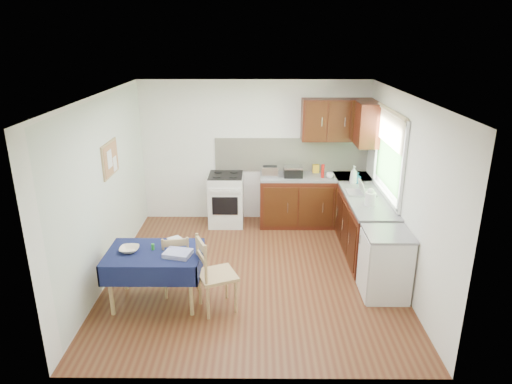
{
  "coord_description": "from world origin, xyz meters",
  "views": [
    {
      "loc": [
        0.08,
        -5.75,
        3.24
      ],
      "look_at": [
        0.04,
        0.22,
        1.15
      ],
      "focal_mm": 32.0,
      "sensor_mm": 36.0,
      "label": 1
    }
  ],
  "objects_px": {
    "sandwich_press": "(293,171)",
    "dish_rack": "(361,192)",
    "dining_table": "(154,259)",
    "chair_near": "(213,272)",
    "chair_far": "(176,263)",
    "kettle": "(370,198)",
    "toaster": "(270,172)"
  },
  "relations": [
    {
      "from": "chair_near",
      "to": "sandwich_press",
      "type": "bearing_deg",
      "value": -45.99
    },
    {
      "from": "dining_table",
      "to": "kettle",
      "type": "distance_m",
      "value": 3.11
    },
    {
      "from": "sandwich_press",
      "to": "kettle",
      "type": "height_order",
      "value": "kettle"
    },
    {
      "from": "chair_far",
      "to": "sandwich_press",
      "type": "xyz_separation_m",
      "value": [
        1.65,
        2.28,
        0.54
      ]
    },
    {
      "from": "chair_far",
      "to": "toaster",
      "type": "xyz_separation_m",
      "value": [
        1.25,
        2.24,
        0.55
      ]
    },
    {
      "from": "chair_near",
      "to": "toaster",
      "type": "bearing_deg",
      "value": -38.53
    },
    {
      "from": "dining_table",
      "to": "chair_far",
      "type": "relative_size",
      "value": 1.38
    },
    {
      "from": "toaster",
      "to": "sandwich_press",
      "type": "height_order",
      "value": "toaster"
    },
    {
      "from": "dish_rack",
      "to": "kettle",
      "type": "distance_m",
      "value": 0.54
    },
    {
      "from": "chair_far",
      "to": "chair_near",
      "type": "distance_m",
      "value": 0.63
    },
    {
      "from": "dish_rack",
      "to": "chair_far",
      "type": "bearing_deg",
      "value": -133.21
    },
    {
      "from": "chair_near",
      "to": "sandwich_press",
      "type": "xyz_separation_m",
      "value": [
        1.14,
        2.64,
        0.48
      ]
    },
    {
      "from": "toaster",
      "to": "dish_rack",
      "type": "bearing_deg",
      "value": -17.48
    },
    {
      "from": "dining_table",
      "to": "kettle",
      "type": "xyz_separation_m",
      "value": [
        2.88,
        1.09,
        0.42
      ]
    },
    {
      "from": "dining_table",
      "to": "chair_far",
      "type": "xyz_separation_m",
      "value": [
        0.23,
        0.2,
        -0.15
      ]
    },
    {
      "from": "chair_near",
      "to": "dish_rack",
      "type": "xyz_separation_m",
      "value": [
        2.13,
        1.78,
        0.41
      ]
    },
    {
      "from": "toaster",
      "to": "dining_table",
      "type": "bearing_deg",
      "value": -108.12
    },
    {
      "from": "chair_near",
      "to": "toaster",
      "type": "relative_size",
      "value": 3.56
    },
    {
      "from": "sandwich_press",
      "to": "dish_rack",
      "type": "bearing_deg",
      "value": -65.39
    },
    {
      "from": "dining_table",
      "to": "toaster",
      "type": "relative_size",
      "value": 4.25
    },
    {
      "from": "dining_table",
      "to": "chair_far",
      "type": "distance_m",
      "value": 0.34
    },
    {
      "from": "chair_near",
      "to": "kettle",
      "type": "xyz_separation_m",
      "value": [
        2.14,
        1.26,
        0.5
      ]
    },
    {
      "from": "dining_table",
      "to": "sandwich_press",
      "type": "distance_m",
      "value": 3.13
    },
    {
      "from": "chair_near",
      "to": "kettle",
      "type": "distance_m",
      "value": 2.53
    },
    {
      "from": "chair_near",
      "to": "dish_rack",
      "type": "distance_m",
      "value": 2.81
    },
    {
      "from": "dining_table",
      "to": "dish_rack",
      "type": "distance_m",
      "value": 3.31
    },
    {
      "from": "chair_far",
      "to": "kettle",
      "type": "relative_size",
      "value": 3.24
    },
    {
      "from": "chair_far",
      "to": "dish_rack",
      "type": "relative_size",
      "value": 1.94
    },
    {
      "from": "dining_table",
      "to": "kettle",
      "type": "relative_size",
      "value": 4.46
    },
    {
      "from": "dining_table",
      "to": "chair_near",
      "type": "distance_m",
      "value": 0.76
    },
    {
      "from": "dish_rack",
      "to": "kettle",
      "type": "height_order",
      "value": "kettle"
    },
    {
      "from": "chair_far",
      "to": "sandwich_press",
      "type": "distance_m",
      "value": 2.86
    }
  ]
}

